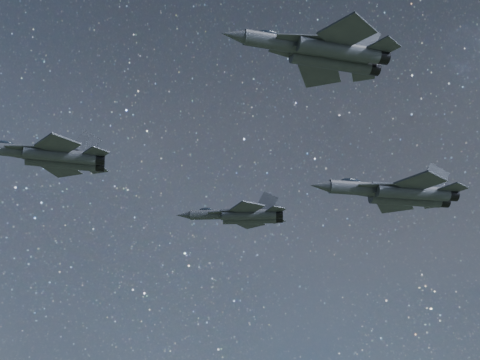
{
  "coord_description": "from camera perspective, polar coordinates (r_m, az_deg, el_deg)",
  "views": [
    {
      "loc": [
        -2.33,
        -63.58,
        129.99
      ],
      "look_at": [
        -0.81,
        -2.18,
        157.37
      ],
      "focal_mm": 42.0,
      "sensor_mm": 36.0,
      "label": 1
    }
  ],
  "objects": [
    {
      "name": "jet_lead",
      "position": [
        71.18,
        -18.81,
        2.36
      ],
      "size": [
        17.44,
        11.97,
        4.38
      ],
      "rotation": [
        0.0,
        0.0,
        0.21
      ],
      "color": "#2E313A"
    },
    {
      "name": "jet_left",
      "position": [
        87.04,
        0.04,
        -3.6
      ],
      "size": [
        17.39,
        12.23,
        4.39
      ],
      "rotation": [
        0.0,
        0.0,
        -0.09
      ],
      "color": "#2E313A"
    },
    {
      "name": "jet_right",
      "position": [
        49.44,
        8.27,
        12.8
      ],
      "size": [
        15.26,
        10.43,
        3.83
      ],
      "rotation": [
        0.0,
        0.0,
        0.22
      ],
      "color": "#2E313A"
    },
    {
      "name": "jet_slot",
      "position": [
        73.46,
        15.67,
        -1.24
      ],
      "size": [
        19.76,
        13.76,
        4.97
      ],
      "rotation": [
        0.0,
        0.0,
        0.13
      ],
      "color": "#2E313A"
    }
  ]
}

